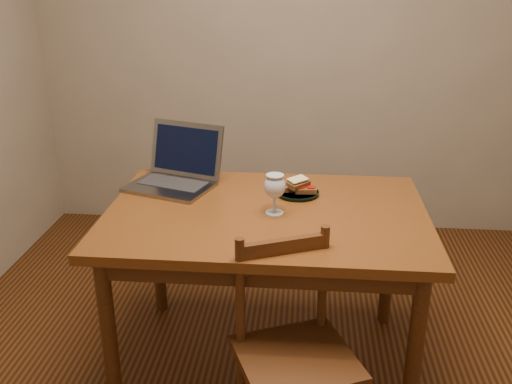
# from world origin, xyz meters

# --- Properties ---
(floor) EXTENTS (3.20, 3.20, 0.02)m
(floor) POSITION_xyz_m (0.00, 0.00, -0.01)
(floor) COLOR black
(floor) RESTS_ON ground
(back_wall) EXTENTS (3.20, 0.02, 2.60)m
(back_wall) POSITION_xyz_m (0.00, 1.61, 1.30)
(back_wall) COLOR gray
(back_wall) RESTS_ON floor
(table) EXTENTS (1.30, 0.90, 0.74)m
(table) POSITION_xyz_m (-0.03, 0.10, 0.65)
(table) COLOR #4B210C
(table) RESTS_ON floor
(chair) EXTENTS (0.50, 0.49, 0.41)m
(chair) POSITION_xyz_m (0.11, -0.38, 0.45)
(chair) COLOR #381F0B
(chair) RESTS_ON floor
(plate) EXTENTS (0.19, 0.19, 0.02)m
(plate) POSITION_xyz_m (0.09, 0.28, 0.75)
(plate) COLOR black
(plate) RESTS_ON table
(sandwich_cheese) EXTENTS (0.11, 0.08, 0.03)m
(sandwich_cheese) POSITION_xyz_m (0.06, 0.29, 0.77)
(sandwich_cheese) COLOR #381E0C
(sandwich_cheese) RESTS_ON plate
(sandwich_tomato) EXTENTS (0.10, 0.06, 0.03)m
(sandwich_tomato) POSITION_xyz_m (0.13, 0.27, 0.77)
(sandwich_tomato) COLOR #381E0C
(sandwich_tomato) RESTS_ON plate
(sandwich_top) EXTENTS (0.11, 0.12, 0.03)m
(sandwich_top) POSITION_xyz_m (0.09, 0.29, 0.79)
(sandwich_top) COLOR #381E0C
(sandwich_top) RESTS_ON plate
(milk_glass) EXTENTS (0.09, 0.09, 0.17)m
(milk_glass) POSITION_xyz_m (0.01, 0.07, 0.82)
(milk_glass) COLOR white
(milk_glass) RESTS_ON table
(laptop) EXTENTS (0.45, 0.43, 0.26)m
(laptop) POSITION_xyz_m (-0.45, 0.37, 0.81)
(laptop) COLOR slate
(laptop) RESTS_ON table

